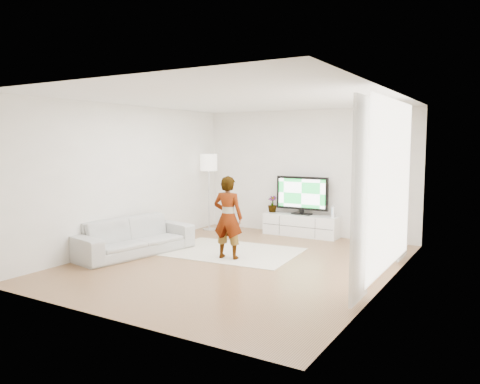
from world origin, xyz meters
The scene contains 17 objects.
floor centered at (0.00, 0.00, 0.00)m, with size 6.00×6.00×0.00m, color #9B7346.
ceiling centered at (0.00, 0.00, 2.80)m, with size 6.00×6.00×0.00m, color white.
wall_left centered at (-2.50, 0.00, 1.40)m, with size 0.02×6.00×2.80m, color white.
wall_right centered at (2.50, 0.00, 1.40)m, with size 0.02×6.00×2.80m, color white.
wall_back centered at (0.00, 3.00, 1.40)m, with size 5.00×0.02×2.80m, color white.
wall_front centered at (0.00, -3.00, 1.40)m, with size 5.00×0.02×2.80m, color white.
window centered at (2.48, 0.30, 1.45)m, with size 0.01×2.60×2.50m, color white.
curtain_near centered at (2.40, -1.00, 1.35)m, with size 0.04×0.70×2.60m, color white.
curtain_far centered at (2.40, 1.60, 1.35)m, with size 0.04×0.70×2.60m, color white.
media_console centered at (-0.01, 2.76, 0.24)m, with size 1.70×0.48×0.48m.
television centered at (-0.01, 2.79, 0.94)m, with size 1.22×0.24×0.85m.
game_console centered at (0.73, 2.76, 0.60)m, with size 0.09×0.18×0.24m.
potted_plant centered at (-0.74, 2.77, 0.67)m, with size 0.21×0.21×0.38m, color #3F7238.
rug centered at (-0.52, 0.63, 0.01)m, with size 2.44×1.76×0.01m, color beige.
player centered at (-0.30, 0.15, 0.75)m, with size 0.54×0.35×1.48m, color #334772.
sofa centered at (-2.01, -0.44, 0.33)m, with size 2.28×0.89×0.67m, color #A6A6A1.
floor_lamp centered at (-2.20, 2.32, 1.53)m, with size 0.40×0.40×1.81m.
Camera 1 is at (4.07, -6.79, 2.07)m, focal length 35.00 mm.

